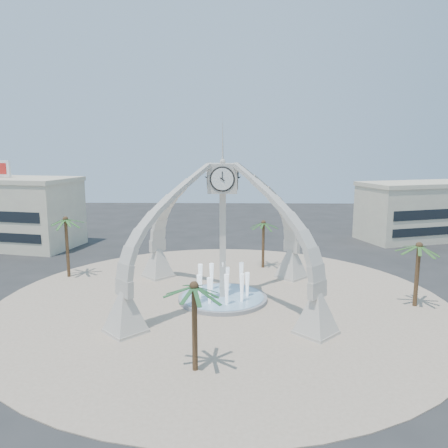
{
  "coord_description": "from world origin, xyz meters",
  "views": [
    {
      "loc": [
        0.96,
        -37.6,
        13.65
      ],
      "look_at": [
        0.07,
        2.0,
        6.68
      ],
      "focal_mm": 35.0,
      "sensor_mm": 36.0,
      "label": 1
    }
  ],
  "objects_px": {
    "clock_tower": "(223,230)",
    "palm_east": "(419,246)",
    "palm_north": "(264,223)",
    "fountain": "(223,298)",
    "palm_west": "(65,220)",
    "palm_south": "(194,287)"
  },
  "relations": [
    {
      "from": "palm_south",
      "to": "palm_east",
      "type": "bearing_deg",
      "value": 32.36
    },
    {
      "from": "clock_tower",
      "to": "palm_west",
      "type": "bearing_deg",
      "value": 157.39
    },
    {
      "from": "clock_tower",
      "to": "fountain",
      "type": "xyz_separation_m",
      "value": [
        0.0,
        0.0,
        -6.2
      ]
    },
    {
      "from": "palm_east",
      "to": "palm_west",
      "type": "relative_size",
      "value": 0.88
    },
    {
      "from": "palm_east",
      "to": "palm_north",
      "type": "relative_size",
      "value": 1.04
    },
    {
      "from": "palm_south",
      "to": "palm_north",
      "type": "bearing_deg",
      "value": 76.33
    },
    {
      "from": "clock_tower",
      "to": "palm_north",
      "type": "bearing_deg",
      "value": 68.48
    },
    {
      "from": "palm_north",
      "to": "palm_east",
      "type": "bearing_deg",
      "value": -44.2
    },
    {
      "from": "clock_tower",
      "to": "palm_east",
      "type": "bearing_deg",
      "value": -3.68
    },
    {
      "from": "palm_north",
      "to": "palm_south",
      "type": "height_order",
      "value": "palm_south"
    },
    {
      "from": "palm_north",
      "to": "fountain",
      "type": "bearing_deg",
      "value": -111.52
    },
    {
      "from": "fountain",
      "to": "palm_north",
      "type": "height_order",
      "value": "palm_north"
    },
    {
      "from": "palm_east",
      "to": "palm_south",
      "type": "height_order",
      "value": "palm_east"
    },
    {
      "from": "palm_east",
      "to": "palm_south",
      "type": "xyz_separation_m",
      "value": [
        -18.14,
        -11.49,
        0.03
      ]
    },
    {
      "from": "clock_tower",
      "to": "palm_south",
      "type": "relative_size",
      "value": 2.92
    },
    {
      "from": "palm_east",
      "to": "palm_south",
      "type": "bearing_deg",
      "value": -147.64
    },
    {
      "from": "fountain",
      "to": "palm_west",
      "type": "xyz_separation_m",
      "value": [
        -16.62,
        6.92,
        5.88
      ]
    },
    {
      "from": "fountain",
      "to": "palm_north",
      "type": "distance_m",
      "value": 12.8
    },
    {
      "from": "palm_west",
      "to": "palm_south",
      "type": "distance_m",
      "value": 24.74
    },
    {
      "from": "palm_west",
      "to": "palm_south",
      "type": "xyz_separation_m",
      "value": [
        15.22,
        -19.49,
        -0.79
      ]
    },
    {
      "from": "clock_tower",
      "to": "palm_south",
      "type": "bearing_deg",
      "value": -96.33
    },
    {
      "from": "palm_east",
      "to": "palm_south",
      "type": "relative_size",
      "value": 1.0
    }
  ]
}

